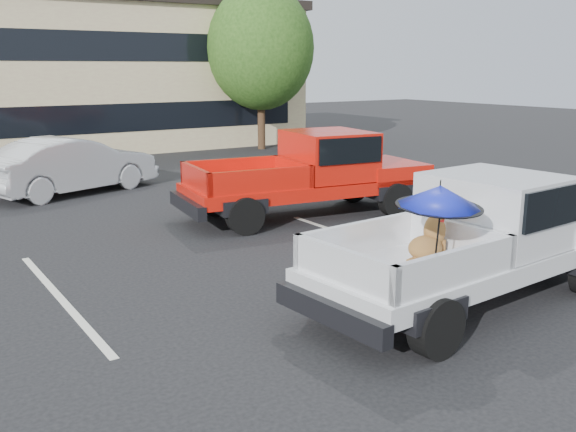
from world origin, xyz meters
The scene contains 9 objects.
ground centered at (0.00, 0.00, 0.00)m, with size 90.00×90.00×0.00m, color black.
stripe_left centered at (-3.00, 2.00, 0.00)m, with size 0.12×5.00×0.01m, color silver.
stripe_right centered at (3.00, 2.00, 0.00)m, with size 0.12×5.00×0.01m, color silver.
motel_building centered at (2.00, 20.99, 3.21)m, with size 20.40×8.40×6.30m.
tree_right centered at (9.00, 16.00, 4.21)m, with size 4.46×4.46×6.78m.
tree_back centered at (6.00, 24.00, 4.41)m, with size 4.68×4.68×7.11m.
silver_pickup centered at (2.37, -1.50, 1.05)m, with size 5.82×2.44×2.06m.
red_pickup centered at (3.71, 4.45, 1.08)m, with size 6.21×2.84×1.97m.
silver_sedan centered at (-0.50, 10.40, 0.78)m, with size 1.66×4.76×1.57m, color silver.
Camera 1 is at (-5.17, -7.59, 3.43)m, focal length 40.00 mm.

